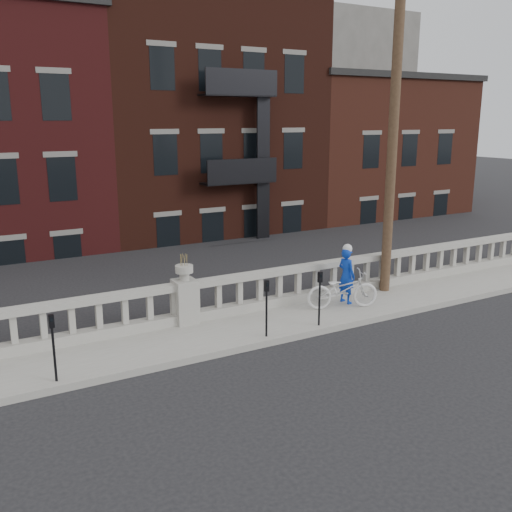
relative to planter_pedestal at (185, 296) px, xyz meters
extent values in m
plane|color=black|center=(0.00, -3.95, -0.83)|extent=(120.00, 120.00, 0.00)
cube|color=gray|center=(0.00, -0.95, -0.76)|extent=(32.00, 2.20, 0.15)
cube|color=gray|center=(0.00, 0.00, -0.56)|extent=(28.00, 0.34, 0.25)
cube|color=gray|center=(0.00, 0.00, 0.27)|extent=(28.00, 0.34, 0.16)
cube|color=gray|center=(0.00, 0.00, -0.13)|extent=(0.55, 0.55, 1.10)
cylinder|color=gray|center=(0.00, 0.00, 0.52)|extent=(0.24, 0.24, 0.20)
cylinder|color=gray|center=(0.00, 0.00, 0.70)|extent=(0.44, 0.44, 0.18)
cube|color=#605E59|center=(0.00, 0.35, -3.26)|extent=(36.00, 0.50, 5.15)
cube|color=black|center=(0.00, 22.00, -6.08)|extent=(80.00, 44.00, 0.50)
cube|color=#595651|center=(-2.00, 4.50, -3.83)|extent=(16.00, 7.00, 4.00)
cube|color=#595651|center=(22.00, 29.00, 3.17)|extent=(14.00, 14.00, 18.00)
cube|color=#39160F|center=(6.00, 16.00, 1.92)|extent=(10.00, 14.00, 15.50)
cube|color=black|center=(6.00, 16.00, 9.82)|extent=(10.30, 14.30, 0.30)
cube|color=#58261A|center=(16.00, 16.00, 0.17)|extent=(10.00, 14.00, 12.00)
cube|color=black|center=(16.00, 16.00, 6.32)|extent=(10.30, 14.30, 0.30)
cylinder|color=#422D1E|center=(6.20, -0.35, 4.32)|extent=(0.28, 0.28, 10.00)
cylinder|color=black|center=(-3.45, -1.80, -0.13)|extent=(0.05, 0.05, 1.10)
cube|color=black|center=(-3.45, -1.80, 0.55)|extent=(0.10, 0.08, 0.26)
cube|color=black|center=(-3.45, -1.85, 0.59)|extent=(0.06, 0.01, 0.08)
cylinder|color=black|center=(1.28, -1.80, -0.13)|extent=(0.05, 0.05, 1.10)
cube|color=black|center=(1.28, -1.80, 0.55)|extent=(0.10, 0.08, 0.26)
cube|color=black|center=(1.28, -1.85, 0.59)|extent=(0.06, 0.01, 0.08)
cylinder|color=black|center=(2.78, -1.80, -0.13)|extent=(0.05, 0.05, 1.10)
cube|color=black|center=(2.78, -1.80, 0.55)|extent=(0.10, 0.08, 0.26)
cube|color=black|center=(2.78, -1.85, 0.59)|extent=(0.06, 0.01, 0.08)
imported|color=silver|center=(4.09, -1.02, -0.17)|extent=(2.05, 1.27, 1.02)
imported|color=#0B31AF|center=(4.46, -0.71, 0.09)|extent=(0.44, 0.61, 1.55)
camera|label=1|loc=(-5.08, -12.57, 4.29)|focal=40.00mm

